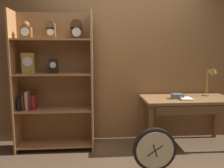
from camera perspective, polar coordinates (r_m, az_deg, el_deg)
back_wood_panel at (r=3.61m, az=2.76°, el=6.05°), size 4.80×0.05×2.60m
bookshelf at (r=3.32m, az=-15.19°, el=1.11°), size 1.12×0.34×2.00m
workbench at (r=3.53m, az=18.94°, el=-4.81°), size 1.35×0.66×0.75m
desk_lamp at (r=3.77m, az=24.24°, el=2.15°), size 0.20×0.20×0.49m
toolbox_small at (r=3.43m, az=16.50°, el=-3.02°), size 0.16×0.13×0.07m
open_repair_manual at (r=3.40m, az=18.47°, el=-3.60°), size 0.18×0.23×0.02m
round_clock_large at (r=2.77m, az=10.86°, el=-16.50°), size 0.52×0.11×0.56m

